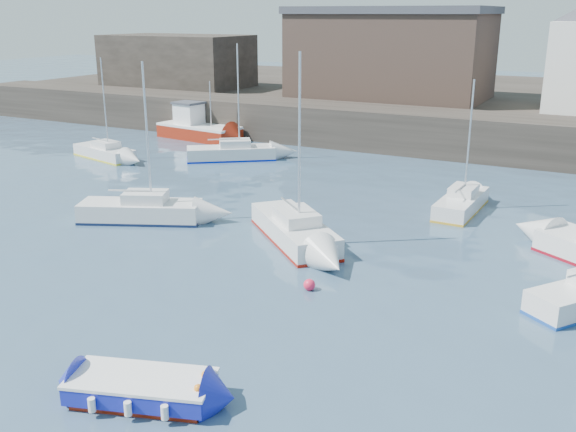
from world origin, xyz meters
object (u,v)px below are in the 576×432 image
at_px(sailboat_b, 294,229).
at_px(fishing_boat, 197,127).
at_px(sailboat_a, 141,210).
at_px(blue_dinghy, 141,388).
at_px(sailboat_f, 461,203).
at_px(buoy_mid, 309,290).
at_px(sailboat_e, 105,152).
at_px(buoy_far, 302,215).
at_px(sailboat_h, 231,152).

bearing_deg(sailboat_b, fishing_boat, 134.70).
height_order(sailboat_a, sailboat_b, sailboat_b).
bearing_deg(blue_dinghy, sailboat_f, 80.38).
height_order(sailboat_b, buoy_mid, sailboat_b).
relative_size(sailboat_b, sailboat_e, 1.20).
xyz_separation_m(fishing_boat, sailboat_f, (23.98, -10.46, -0.44)).
relative_size(sailboat_b, sailboat_f, 1.25).
xyz_separation_m(sailboat_e, sailboat_f, (25.47, -1.23, 0.02)).
bearing_deg(buoy_mid, blue_dinghy, -95.68).
bearing_deg(sailboat_e, buoy_mid, -31.35).
xyz_separation_m(sailboat_b, buoy_far, (-1.36, 3.57, -0.55)).
bearing_deg(buoy_far, sailboat_h, 137.14).
relative_size(blue_dinghy, sailboat_a, 0.54).
xyz_separation_m(blue_dinghy, fishing_boat, (-20.39, 31.63, 0.51)).
xyz_separation_m(blue_dinghy, sailboat_e, (-21.88, 22.41, 0.05)).
bearing_deg(fishing_boat, blue_dinghy, -57.20).
bearing_deg(buoy_far, sailboat_e, 162.90).
relative_size(sailboat_h, buoy_far, 22.80).
height_order(sailboat_e, buoy_mid, sailboat_e).
xyz_separation_m(blue_dinghy, buoy_mid, (0.85, 8.56, -0.41)).
distance_m(blue_dinghy, sailboat_h, 29.52).
bearing_deg(fishing_boat, sailboat_e, -99.19).
bearing_deg(fishing_boat, sailboat_f, -23.57).
distance_m(sailboat_a, sailboat_h, 14.35).
distance_m(fishing_boat, buoy_mid, 31.38).
bearing_deg(sailboat_h, sailboat_a, -75.99).
bearing_deg(sailboat_f, blue_dinghy, -99.62).
bearing_deg(sailboat_a, sailboat_h, 104.01).
bearing_deg(sailboat_a, sailboat_b, 6.50).
bearing_deg(fishing_boat, sailboat_a, -62.19).
relative_size(sailboat_a, sailboat_h, 0.98).
distance_m(blue_dinghy, sailboat_b, 13.34).
relative_size(sailboat_h, buoy_mid, 17.69).
distance_m(sailboat_e, sailboat_h, 9.06).
bearing_deg(sailboat_f, sailboat_h, 163.81).
xyz_separation_m(blue_dinghy, sailboat_b, (-2.12, 13.17, 0.14)).
bearing_deg(sailboat_e, sailboat_h, 24.58).
relative_size(sailboat_a, sailboat_f, 1.15).
distance_m(fishing_boat, sailboat_h, 8.69).
xyz_separation_m(fishing_boat, buoy_mid, (21.24, -23.08, -0.92)).
distance_m(sailboat_e, buoy_mid, 26.62).
height_order(blue_dinghy, sailboat_e, sailboat_e).
height_order(blue_dinghy, buoy_mid, blue_dinghy).
bearing_deg(buoy_mid, sailboat_h, 129.43).
bearing_deg(blue_dinghy, sailboat_e, 134.32).
distance_m(sailboat_f, sailboat_h, 17.94).
bearing_deg(sailboat_h, sailboat_b, -48.46).
bearing_deg(sailboat_b, sailboat_h, 131.54).
distance_m(sailboat_e, buoy_far, 19.26).
distance_m(blue_dinghy, sailboat_e, 31.32).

